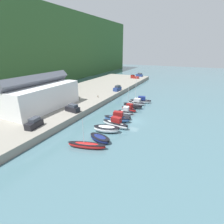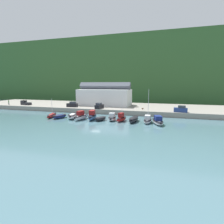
# 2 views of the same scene
# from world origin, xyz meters

# --- Properties ---
(ground_plane) EXTENTS (320.00, 320.00, 0.00)m
(ground_plane) POSITION_xyz_m (0.00, 0.00, 0.00)
(ground_plane) COLOR #476B75
(quay_promenade) EXTENTS (136.78, 26.50, 1.70)m
(quay_promenade) POSITION_xyz_m (0.00, 27.15, 0.85)
(quay_promenade) COLOR gray
(quay_promenade) RESTS_ON ground_plane
(harbor_clubhouse) EXTENTS (22.44, 11.29, 9.92)m
(harbor_clubhouse) POSITION_xyz_m (-6.28, 27.05, 5.41)
(harbor_clubhouse) COLOR white
(harbor_clubhouse) RESTS_ON quay_promenade
(moored_boat_0) EXTENTS (3.60, 7.91, 6.16)m
(moored_boat_0) POSITION_xyz_m (-16.96, 3.85, 0.63)
(moored_boat_0) COLOR red
(moored_boat_0) RESTS_ON ground_plane
(moored_boat_1) EXTENTS (3.81, 5.77, 1.20)m
(moored_boat_1) POSITION_xyz_m (-13.43, 2.90, 0.64)
(moored_boat_1) COLOR navy
(moored_boat_1) RESTS_ON ground_plane
(moored_boat_2) EXTENTS (3.87, 6.50, 1.63)m
(moored_boat_2) POSITION_xyz_m (-9.18, 3.55, 0.86)
(moored_boat_2) COLOR white
(moored_boat_2) RESTS_ON ground_plane
(moored_boat_3) EXTENTS (2.71, 7.36, 2.76)m
(moored_boat_3) POSITION_xyz_m (-5.82, 2.84, 1.02)
(moored_boat_3) COLOR silver
(moored_boat_3) RESTS_ON ground_plane
(moored_boat_4) EXTENTS (3.31, 7.26, 2.92)m
(moored_boat_4) POSITION_xyz_m (-2.53, 3.86, 1.09)
(moored_boat_4) COLOR #33568E
(moored_boat_4) RESTS_ON ground_plane
(moored_boat_5) EXTENTS (3.50, 4.89, 1.17)m
(moored_boat_5) POSITION_xyz_m (0.45, 3.01, 0.63)
(moored_boat_5) COLOR black
(moored_boat_5) RESTS_ON ground_plane
(moored_boat_6) EXTENTS (2.54, 4.46, 2.38)m
(moored_boat_6) POSITION_xyz_m (3.77, 3.98, 0.86)
(moored_boat_6) COLOR silver
(moored_boat_6) RESTS_ON ground_plane
(moored_boat_7) EXTENTS (2.77, 5.47, 7.73)m
(moored_boat_7) POSITION_xyz_m (6.60, 3.94, 0.93)
(moored_boat_7) COLOR red
(moored_boat_7) RESTS_ON ground_plane
(moored_boat_8) EXTENTS (2.82, 6.96, 1.45)m
(moored_boat_8) POSITION_xyz_m (10.23, 4.06, 0.76)
(moored_boat_8) COLOR black
(moored_boat_8) RESTS_ON ground_plane
(moored_boat_9) EXTENTS (2.39, 6.08, 9.39)m
(moored_boat_9) POSITION_xyz_m (14.18, 4.01, 0.81)
(moored_boat_9) COLOR silver
(moored_boat_9) RESTS_ON ground_plane
(moored_boat_10) EXTENTS (4.26, 7.87, 2.33)m
(moored_boat_10) POSITION_xyz_m (16.94, 3.35, 0.84)
(moored_boat_10) COLOR white
(moored_boat_10) RESTS_ON ground_plane
(parked_car_0) EXTENTS (4.40, 2.33, 2.16)m
(parked_car_0) POSITION_xyz_m (-17.01, 17.73, 2.62)
(parked_car_0) COLOR black
(parked_car_0) RESTS_ON quay_promenade
(parked_car_1) EXTENTS (4.35, 2.18, 2.16)m
(parked_car_1) POSITION_xyz_m (23.86, 15.65, 2.62)
(parked_car_1) COLOR navy
(parked_car_1) RESTS_ON quay_promenade
(parked_car_2) EXTENTS (2.01, 4.28, 2.16)m
(parked_car_2) POSITION_xyz_m (64.98, 19.12, 2.62)
(parked_car_2) COLOR navy
(parked_car_2) RESTS_ON quay_promenade
(parked_car_3) EXTENTS (2.34, 4.40, 2.16)m
(parked_car_3) POSITION_xyz_m (-4.93, 16.44, 2.62)
(parked_car_3) COLOR black
(parked_car_3) RESTS_ON quay_promenade
(pickup_truck_0) EXTENTS (2.03, 4.74, 1.90)m
(pickup_truck_0) POSITION_xyz_m (57.09, 19.80, 2.52)
(pickup_truck_0) COLOR maroon
(pickup_truck_0) RESTS_ON quay_promenade
(dog_on_quay) EXTENTS (0.85, 0.65, 0.68)m
(dog_on_quay) POSITION_xyz_m (11.19, 17.73, 2.16)
(dog_on_quay) COLOR brown
(dog_on_quay) RESTS_ON quay_promenade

